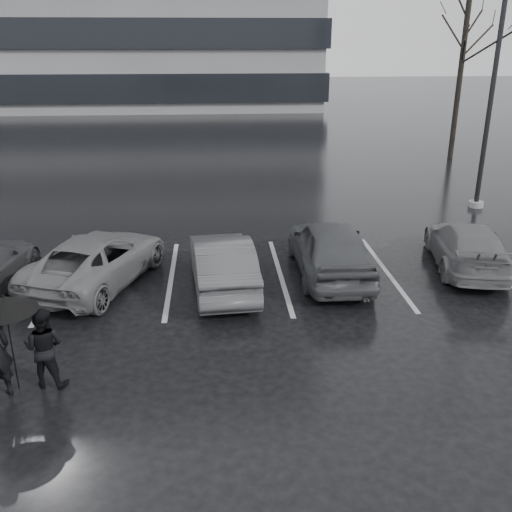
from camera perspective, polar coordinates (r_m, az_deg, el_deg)
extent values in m
plane|color=black|center=(12.46, 1.02, -6.36)|extent=(160.00, 160.00, 0.00)
imported|color=black|center=(14.60, 7.42, 0.82)|extent=(1.74, 4.30, 1.46)
imported|color=#2B2B2D|center=(13.78, -3.40, -0.65)|extent=(1.71, 4.06, 1.30)
imported|color=#4A494C|center=(14.58, -15.62, -0.30)|extent=(3.47, 4.92, 1.25)
imported|color=#4A494C|center=(16.03, 20.32, 0.99)|extent=(2.45, 4.36, 1.19)
imported|color=black|center=(10.61, -20.43, -8.55)|extent=(0.79, 0.66, 1.47)
cylinder|color=black|center=(10.67, -23.19, -8.59)|extent=(0.02, 0.02, 1.53)
cone|color=black|center=(10.29, -23.87, -4.39)|extent=(1.05, 1.05, 0.27)
sphere|color=black|center=(10.24, -23.98, -3.71)|extent=(0.05, 0.05, 0.05)
cylinder|color=gray|center=(22.12, 21.13, 4.86)|extent=(0.52, 0.52, 0.21)
cylinder|color=black|center=(21.41, 22.78, 16.69)|extent=(0.17, 0.17, 9.37)
cube|color=#A5A5A7|center=(15.20, -19.06, -2.34)|extent=(0.12, 5.00, 0.00)
cube|color=#A5A5A7|center=(14.72, -8.46, -2.12)|extent=(0.12, 5.00, 0.00)
cube|color=#A5A5A7|center=(14.77, 2.43, -1.81)|extent=(0.12, 5.00, 0.00)
cube|color=#A5A5A7|center=(15.34, 12.88, -1.46)|extent=(0.12, 5.00, 0.00)
cube|color=#A5A5A7|center=(16.38, 22.28, -1.09)|extent=(0.12, 5.00, 0.00)
cylinder|color=black|center=(30.54, 19.79, 17.09)|extent=(0.26, 0.26, 8.50)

